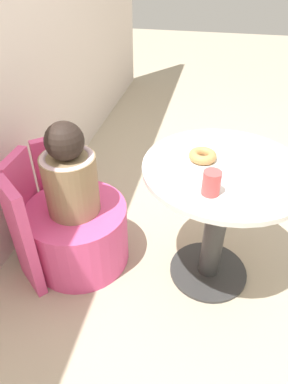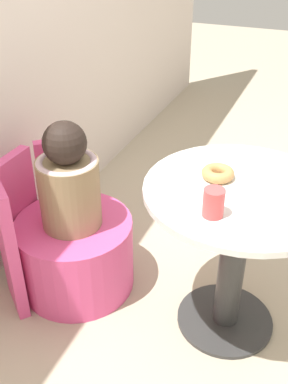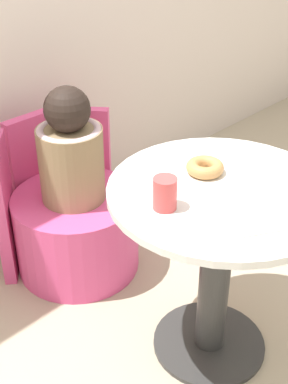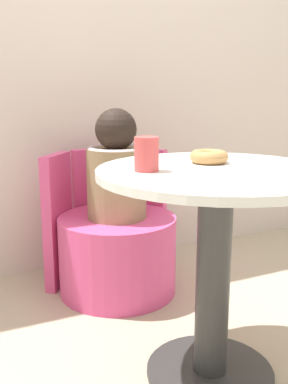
{
  "view_description": "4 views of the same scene",
  "coord_description": "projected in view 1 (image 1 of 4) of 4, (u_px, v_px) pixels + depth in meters",
  "views": [
    {
      "loc": [
        -1.32,
        0.04,
        1.5
      ],
      "look_at": [
        -0.06,
        0.31,
        0.54
      ],
      "focal_mm": 32.0,
      "sensor_mm": 36.0,
      "label": 1
    },
    {
      "loc": [
        -1.44,
        -0.25,
        1.56
      ],
      "look_at": [
        0.0,
        0.35,
        0.57
      ],
      "focal_mm": 42.0,
      "sensor_mm": 36.0,
      "label": 2
    },
    {
      "loc": [
        -1.21,
        -0.87,
        1.56
      ],
      "look_at": [
        -0.01,
        0.3,
        0.53
      ],
      "focal_mm": 50.0,
      "sensor_mm": 36.0,
      "label": 3
    },
    {
      "loc": [
        -0.78,
        -1.15,
        0.93
      ],
      "look_at": [
        -0.08,
        0.31,
        0.56
      ],
      "focal_mm": 42.0,
      "sensor_mm": 36.0,
      "label": 4
    }
  ],
  "objects": [
    {
      "name": "cup",
      "position": [
        211.0,
        183.0,
        1.31
      ],
      "size": [
        0.07,
        0.07,
        0.1
      ],
      "color": "#DB4C4C",
      "rests_on": "round_table"
    },
    {
      "name": "round_table",
      "position": [
        219.0,
        204.0,
        1.62
      ],
      "size": [
        0.73,
        0.73,
        0.7
      ],
      "color": "#333333",
      "rests_on": "ground_plane"
    },
    {
      "name": "ground_plane",
      "position": [
        200.0,
        269.0,
        1.93
      ],
      "size": [
        12.0,
        12.0,
        0.0
      ],
      "primitive_type": "plane",
      "color": "#B7A88E"
    },
    {
      "name": "booth_backrest",
      "position": [
        37.0,
        209.0,
        1.85
      ],
      "size": [
        0.64,
        0.23,
        0.64
      ],
      "color": "#E54C8C",
      "rests_on": "ground_plane"
    },
    {
      "name": "child_figure",
      "position": [
        70.0,
        174.0,
        1.66
      ],
      "size": [
        0.27,
        0.27,
        0.49
      ],
      "color": "#937A56",
      "rests_on": "tub_chair"
    },
    {
      "name": "tub_chair",
      "position": [
        79.0,
        234.0,
        1.9
      ],
      "size": [
        0.54,
        0.54,
        0.36
      ],
      "color": "#E54C8C",
      "rests_on": "ground_plane"
    },
    {
      "name": "paper_napkin",
      "position": [
        267.0,
        179.0,
        1.41
      ],
      "size": [
        0.22,
        0.22,
        0.01
      ],
      "color": "white",
      "rests_on": "round_table"
    },
    {
      "name": "donut",
      "position": [
        203.0,
        156.0,
        1.53
      ],
      "size": [
        0.12,
        0.12,
        0.04
      ],
      "color": "tan",
      "rests_on": "round_table"
    }
  ]
}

